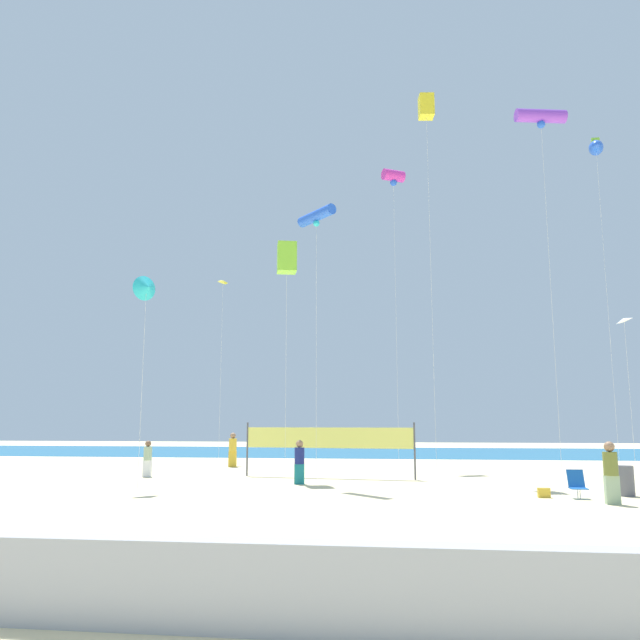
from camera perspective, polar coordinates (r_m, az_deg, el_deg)
ground_plane at (r=19.96m, az=-1.69°, el=-16.09°), size 120.00×120.00×0.00m
ocean_band at (r=53.32m, az=4.26°, el=-11.76°), size 120.00×20.00×0.01m
boardwalk_ledge at (r=8.45m, az=-15.89°, el=-21.73°), size 28.00×0.44×1.02m
beachgoer_sage_shirt at (r=30.02m, az=-15.25°, el=-11.84°), size 0.36×0.36×1.59m
beachgoer_olive_shirt at (r=21.24m, az=24.70°, el=-12.21°), size 0.42×0.42×1.83m
beachgoer_navy_shirt at (r=25.61m, az=-1.86°, el=-12.53°), size 0.39×0.39×1.70m
beachgoer_mustard_shirt at (r=35.72m, az=-7.86°, el=-11.39°), size 0.42×0.42×1.84m
folding_beach_chair at (r=22.54m, az=22.12°, el=-13.46°), size 0.52×0.65×0.89m
trash_barrel at (r=23.82m, az=25.78°, el=-12.90°), size 0.55×0.55×0.98m
volleyball_net at (r=28.54m, az=0.72°, el=-10.74°), size 7.66×1.14×2.40m
beach_handbag at (r=22.37m, az=19.50°, el=-14.44°), size 0.38×0.19×0.31m
kite_yellow_box at (r=33.39m, az=9.53°, el=18.34°), size 0.80×0.80×18.38m
kite_magenta_tube at (r=38.81m, az=6.61°, el=12.68°), size 1.46×1.21×17.23m
kite_lime_box at (r=29.13m, az=-3.00°, el=5.60°), size 1.05×1.05×10.52m
kite_violet_tube at (r=30.15m, az=19.24°, el=16.86°), size 2.23×0.98×15.72m
kite_blue_inflatable at (r=37.62m, az=23.58°, el=13.99°), size 1.27×2.28×17.31m
kite_white_diamond at (r=31.85m, az=25.64°, el=-0.12°), size 0.69×0.68×7.16m
kite_blue_tube at (r=27.08m, az=-0.33°, el=9.29°), size 1.84×1.92×11.25m
kite_cyan_delta at (r=25.42m, az=-15.35°, el=2.80°), size 0.89×0.99×8.04m
kite_yellow_diamond at (r=41.44m, az=-8.71°, el=3.17°), size 0.78×0.78×11.62m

